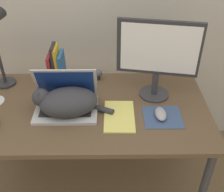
# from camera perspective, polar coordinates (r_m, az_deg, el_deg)

# --- Properties ---
(desk) EXTENTS (1.36, 0.74, 0.75)m
(desk) POSITION_cam_1_polar(r_m,az_deg,el_deg) (1.66, -4.55, -4.25)
(desk) COLOR brown
(desk) RESTS_ON ground_plane
(laptop) EXTENTS (0.35, 0.25, 0.25)m
(laptop) POSITION_cam_1_polar(r_m,az_deg,el_deg) (1.58, -9.27, -1.14)
(laptop) COLOR #B7B7BC
(laptop) RESTS_ON desk
(cat) EXTENTS (0.44, 0.26, 0.16)m
(cat) POSITION_cam_1_polar(r_m,az_deg,el_deg) (1.54, -9.24, -1.16)
(cat) COLOR #333338
(cat) RESTS_ON desk
(external_monitor) EXTENTS (0.45, 0.18, 0.47)m
(external_monitor) POSITION_cam_1_polar(r_m,az_deg,el_deg) (1.58, 9.32, 8.27)
(external_monitor) COLOR #333338
(external_monitor) RESTS_ON desk
(mousepad) EXTENTS (0.21, 0.19, 0.00)m
(mousepad) POSITION_cam_1_polar(r_m,az_deg,el_deg) (1.56, 10.24, -4.21)
(mousepad) COLOR #384C75
(mousepad) RESTS_ON desk
(computer_mouse) EXTENTS (0.06, 0.11, 0.04)m
(computer_mouse) POSITION_cam_1_polar(r_m,az_deg,el_deg) (1.55, 9.85, -3.57)
(computer_mouse) COLOR #99999E
(computer_mouse) RESTS_ON mousepad
(book_row) EXTENTS (0.10, 0.15, 0.25)m
(book_row) POSITION_cam_1_polar(r_m,az_deg,el_deg) (1.81, -11.19, 6.01)
(book_row) COLOR maroon
(book_row) RESTS_ON desk
(notepad) EXTENTS (0.17, 0.27, 0.01)m
(notepad) POSITION_cam_1_polar(r_m,az_deg,el_deg) (1.53, 1.48, -4.10)
(notepad) COLOR #E5DB6B
(notepad) RESTS_ON desk
(webcam) EXTENTS (0.05, 0.05, 0.07)m
(webcam) POSITION_cam_1_polar(r_m,az_deg,el_deg) (1.82, -2.76, 4.59)
(webcam) COLOR #232328
(webcam) RESTS_ON desk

